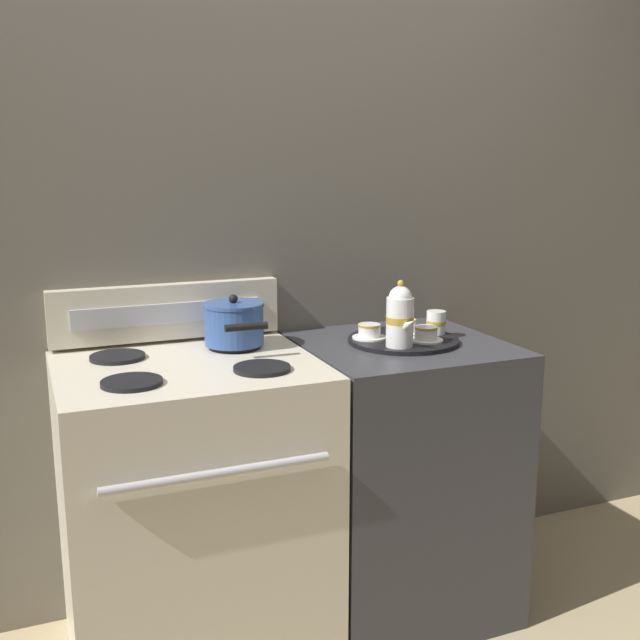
# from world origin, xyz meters

# --- Properties ---
(ground_plane) EXTENTS (6.00, 6.00, 0.00)m
(ground_plane) POSITION_xyz_m (0.00, 0.00, 0.00)
(ground_plane) COLOR tan
(wall_back) EXTENTS (6.00, 0.05, 2.20)m
(wall_back) POSITION_xyz_m (0.00, 0.33, 1.10)
(wall_back) COLOR #666056
(wall_back) RESTS_ON ground
(stove) EXTENTS (0.74, 0.64, 0.92)m
(stove) POSITION_xyz_m (-0.32, -0.00, 0.45)
(stove) COLOR beige
(stove) RESTS_ON ground
(control_panel) EXTENTS (0.72, 0.05, 0.17)m
(control_panel) POSITION_xyz_m (-0.32, 0.28, 1.01)
(control_panel) COLOR beige
(control_panel) RESTS_ON stove
(side_counter) EXTENTS (0.62, 0.61, 0.91)m
(side_counter) POSITION_xyz_m (0.37, 0.00, 0.45)
(side_counter) COLOR #38383D
(side_counter) RESTS_ON ground
(saucepan) EXTENTS (0.19, 0.26, 0.16)m
(saucepan) POSITION_xyz_m (-0.14, 0.14, 0.98)
(saucepan) COLOR #335193
(saucepan) RESTS_ON stove
(serving_tray) EXTENTS (0.35, 0.35, 0.01)m
(serving_tray) POSITION_xyz_m (0.38, 0.00, 0.91)
(serving_tray) COLOR black
(serving_tray) RESTS_ON side_counter
(teapot) EXTENTS (0.08, 0.14, 0.20)m
(teapot) POSITION_xyz_m (0.31, -0.09, 1.01)
(teapot) COLOR white
(teapot) RESTS_ON serving_tray
(teacup_left) EXTENTS (0.11, 0.11, 0.05)m
(teacup_left) POSITION_xyz_m (0.41, 0.06, 0.94)
(teacup_left) COLOR white
(teacup_left) RESTS_ON serving_tray
(teacup_right) EXTENTS (0.11, 0.11, 0.05)m
(teacup_right) POSITION_xyz_m (0.42, -0.06, 0.94)
(teacup_right) COLOR white
(teacup_right) RESTS_ON serving_tray
(teacup_front) EXTENTS (0.11, 0.11, 0.05)m
(teacup_front) POSITION_xyz_m (0.27, 0.04, 0.94)
(teacup_front) COLOR white
(teacup_front) RESTS_ON serving_tray
(creamer_jug) EXTENTS (0.06, 0.06, 0.08)m
(creamer_jug) POSITION_xyz_m (0.50, 0.02, 0.96)
(creamer_jug) COLOR white
(creamer_jug) RESTS_ON serving_tray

